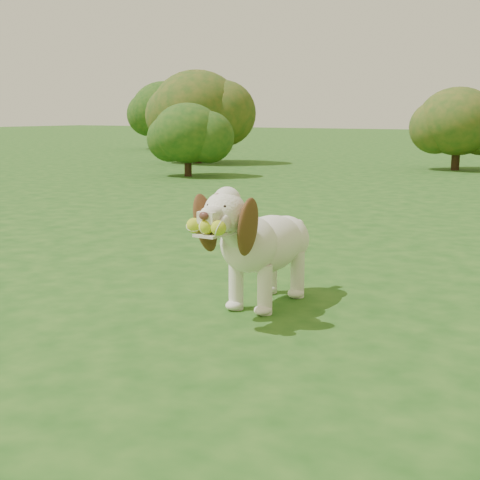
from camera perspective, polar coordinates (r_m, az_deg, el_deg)
The scene contains 6 objects.
ground at distance 3.58m, azimuth -5.45°, elevation -6.21°, with size 80.00×80.00×0.00m, color #1A4A15.
dog at distance 3.59m, azimuth 1.75°, elevation -0.05°, with size 0.37×1.06×0.69m.
shrub_a at distance 11.22m, azimuth -4.50°, elevation 9.07°, with size 1.17×1.17×1.21m.
shrub_b at distance 13.03m, azimuth 18.09°, elevation 9.60°, with size 1.46×1.46×1.51m.
shrub_e at distance 14.18m, azimuth -3.70°, elevation 11.13°, with size 1.86×1.86×1.93m.
shrub_g at distance 19.81m, azimuth -6.48°, elevation 11.02°, with size 1.88×1.88×1.94m.
Camera 1 is at (2.05, -2.74, 1.04)m, focal length 50.00 mm.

